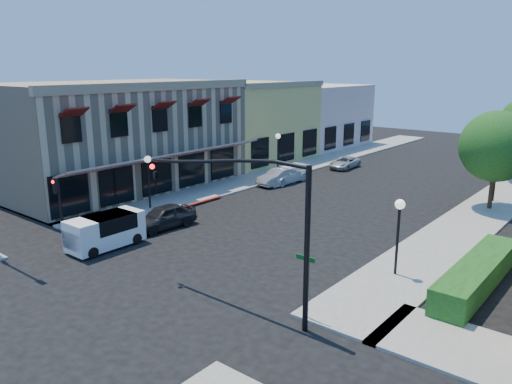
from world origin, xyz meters
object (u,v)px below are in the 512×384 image
Objects in this scene: secondary_signal at (58,196)px; white_van at (105,229)px; lamppost_left_far at (278,143)px; parked_car_d at (345,163)px; parked_car_a at (164,217)px; parked_car_b at (278,177)px; street_tree_a at (496,146)px; lamppost_right_near at (399,218)px; lamppost_right_far at (497,164)px; parked_car_c at (286,175)px; lamppost_left_near at (148,169)px; street_name_sign at (305,276)px; signal_mast_arm at (258,210)px.

secondary_signal reaches higher than white_van.
lamppost_left_far reaches higher than parked_car_d.
parked_car_a reaches higher than parked_car_b.
parked_car_d is (-14.18, 6.12, -3.67)m from street_tree_a.
lamppost_right_near is 1.00× the size of lamppost_right_far.
secondary_signal is at bearing -90.38° from parked_car_b.
parked_car_b is at bearing -52.52° from lamppost_left_far.
parked_car_c reaches higher than parked_car_b.
street_tree_a reaches higher than lamppost_left_far.
street_tree_a reaches higher than lamppost_left_near.
white_van is (3.84, -6.04, -1.74)m from lamppost_left_near.
parked_car_b is 0.86× the size of parked_car_c.
white_van is at bearing 9.37° from secondary_signal.
lamppost_left_far is 0.89× the size of parked_car_a.
street_name_sign is 21.70m from parked_car_b.
street_tree_a is 2.49m from lamppost_right_far.
lamppost_right_near is at bearing 12.86° from parked_car_a.
white_van is at bearing -81.90° from parked_car_c.
lamppost_left_far is (-16.00, 19.80, 1.04)m from street_name_sign.
lamppost_left_far is at bearing -173.29° from lamppost_right_far.
parked_car_c is at bearing -164.78° from lamppost_right_far.
parked_car_c is at bearing -172.41° from street_tree_a.
street_name_sign is 12.18m from white_van.
lamppost_left_near is at bearing 180.00° from lamppost_right_near.
parked_car_c is at bearing 94.89° from white_van.
signal_mast_arm is at bearing -156.80° from street_name_sign.
secondary_signal is 17.76m from parked_car_b.
signal_mast_arm is 22.70m from lamppost_right_far.
lamppost_left_far is 1.00× the size of lamppost_right_far.
lamppost_left_near is (-16.00, 5.80, 1.04)m from street_name_sign.
lamppost_left_near is 11.43m from parked_car_b.
street_name_sign is at bearing -99.78° from lamppost_right_near.
parked_car_a is (-13.30, -18.00, -2.05)m from lamppost_right_far.
signal_mast_arm is 1.78× the size of parked_car_c.
lamppost_left_far is 0.79× the size of parked_car_c.
lamppost_right_near is 0.79× the size of parked_car_c.
parked_car_c is 8.17m from parked_car_d.
lamppost_left_near is 1.00× the size of lamppost_left_far.
secondary_signal is 0.93× the size of lamppost_left_near.
parked_car_c is at bearing 95.47° from parked_car_b.
lamppost_left_far is at bearing 140.53° from lamppost_right_near.
secondary_signal reaches higher than parked_car_a.
lamppost_left_near is 20.48m from parked_car_d.
signal_mast_arm is 1.99× the size of parked_car_a.
lamppost_left_near is 0.94× the size of parked_car_d.
parked_car_a is at bearing 55.13° from secondary_signal.
parked_car_a is (-12.30, 3.80, -1.01)m from street_name_sign.
parked_car_a is at bearing 92.03° from white_van.
lamppost_right_near is 0.92× the size of white_van.
lamppost_left_far is at bearing 180.00° from street_tree_a.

